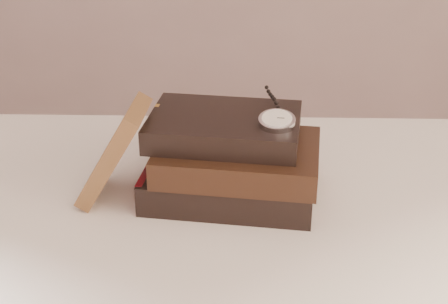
{
  "coord_description": "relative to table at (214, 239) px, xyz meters",
  "views": [
    {
      "loc": [
        0.04,
        -0.55,
        1.28
      ],
      "look_at": [
        0.02,
        0.34,
        0.82
      ],
      "focal_mm": 51.67,
      "sensor_mm": 36.0,
      "label": 1
    }
  ],
  "objects": [
    {
      "name": "pocket_watch",
      "position": [
        0.1,
        -0.03,
        0.23
      ],
      "size": [
        0.06,
        0.16,
        0.02
      ],
      "color": "silver",
      "rests_on": "book_stack"
    },
    {
      "name": "eyeglasses",
      "position": [
        -0.05,
        0.09,
        0.17
      ],
      "size": [
        0.12,
        0.14,
        0.05
      ],
      "color": "silver",
      "rests_on": "book_stack"
    },
    {
      "name": "journal",
      "position": [
        -0.15,
        -0.02,
        0.17
      ],
      "size": [
        0.12,
        0.11,
        0.16
      ],
      "primitive_type": "cube",
      "rotation": [
        0.0,
        0.54,
        -0.06
      ],
      "color": "#4A301C",
      "rests_on": "table"
    },
    {
      "name": "book_stack",
      "position": [
        0.03,
        -0.01,
        0.15
      ],
      "size": [
        0.29,
        0.22,
        0.13
      ],
      "color": "black",
      "rests_on": "table"
    },
    {
      "name": "table",
      "position": [
        0.0,
        0.0,
        0.0
      ],
      "size": [
        1.0,
        0.6,
        0.75
      ],
      "color": "white",
      "rests_on": "ground"
    }
  ]
}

